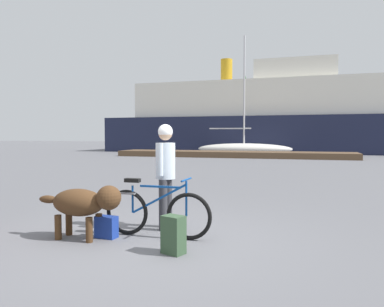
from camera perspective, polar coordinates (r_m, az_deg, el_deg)
The scene contains 11 objects.
ground_plane at distance 5.69m, azimuth -6.19°, elevation -12.95°, with size 160.00×160.00×0.00m, color slate.
bicycle at distance 5.74m, azimuth -5.48°, elevation -8.88°, with size 1.71×0.44×0.90m.
person_cyclist at distance 6.14m, azimuth -4.07°, elevation -1.92°, with size 0.32×0.53×1.72m.
dog at distance 5.80m, azimuth -16.16°, elevation -7.26°, with size 1.38×0.48×0.82m.
backpack at distance 4.98m, azimuth -2.84°, elevation -12.26°, with size 0.28×0.20×0.50m, color #334C33.
handbag_pannier at distance 5.87m, azimuth -12.92°, elevation -10.86°, with size 0.32×0.18×0.33m, color navy.
dock_pier at distance 26.78m, azimuth 6.21°, elevation -0.10°, with size 16.68×2.87×0.40m, color brown.
ferry_boat at distance 35.69m, azimuth 10.93°, elevation 5.24°, with size 28.90×7.71×8.80m.
sailboat_moored at distance 30.45m, azimuth 7.91°, elevation 0.81°, with size 7.64×2.14×9.47m.
pine_tree_far_left at distance 52.57m, azimuth 8.03°, elevation 8.43°, with size 2.82×2.82×10.18m.
pine_tree_center at distance 53.24m, azimuth 14.14°, elevation 8.28°, with size 3.24×3.24×11.35m.
Camera 1 is at (2.18, -5.02, 1.54)m, focal length 35.00 mm.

